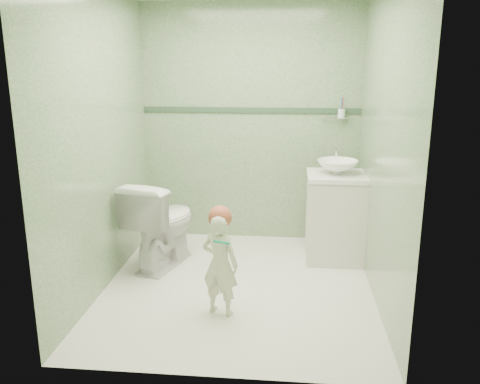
# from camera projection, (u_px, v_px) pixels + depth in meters

# --- Properties ---
(ground) EXTENTS (2.50, 2.50, 0.00)m
(ground) POSITION_uv_depth(u_px,v_px,m) (238.00, 286.00, 4.20)
(ground) COLOR white
(ground) RESTS_ON ground
(room_shell) EXTENTS (2.50, 2.54, 2.40)m
(room_shell) POSITION_uv_depth(u_px,v_px,m) (238.00, 145.00, 3.89)
(room_shell) COLOR #658C63
(room_shell) RESTS_ON ground
(trim_stripe) EXTENTS (2.20, 0.02, 0.05)m
(trim_stripe) POSITION_uv_depth(u_px,v_px,m) (250.00, 110.00, 5.05)
(trim_stripe) COLOR #2F4B34
(trim_stripe) RESTS_ON room_shell
(vanity) EXTENTS (0.52, 0.50, 0.80)m
(vanity) POSITION_uv_depth(u_px,v_px,m) (335.00, 218.00, 4.69)
(vanity) COLOR beige
(vanity) RESTS_ON ground
(counter) EXTENTS (0.54, 0.52, 0.04)m
(counter) POSITION_uv_depth(u_px,v_px,m) (337.00, 176.00, 4.59)
(counter) COLOR white
(counter) RESTS_ON vanity
(basin) EXTENTS (0.37, 0.37, 0.13)m
(basin) POSITION_uv_depth(u_px,v_px,m) (337.00, 167.00, 4.57)
(basin) COLOR white
(basin) RESTS_ON counter
(faucet) EXTENTS (0.03, 0.13, 0.18)m
(faucet) POSITION_uv_depth(u_px,v_px,m) (336.00, 155.00, 4.72)
(faucet) COLOR silver
(faucet) RESTS_ON counter
(cup_holder) EXTENTS (0.26, 0.07, 0.21)m
(cup_holder) POSITION_uv_depth(u_px,v_px,m) (341.00, 114.00, 4.91)
(cup_holder) COLOR silver
(cup_holder) RESTS_ON room_shell
(toilet) EXTENTS (0.65, 0.89, 0.81)m
(toilet) POSITION_uv_depth(u_px,v_px,m) (162.00, 223.00, 4.56)
(toilet) COLOR white
(toilet) RESTS_ON ground
(toddler) EXTENTS (0.33, 0.27, 0.78)m
(toddler) POSITION_uv_depth(u_px,v_px,m) (220.00, 264.00, 3.67)
(toddler) COLOR beige
(toddler) RESTS_ON ground
(hair_cap) EXTENTS (0.17, 0.17, 0.17)m
(hair_cap) POSITION_uv_depth(u_px,v_px,m) (220.00, 217.00, 3.60)
(hair_cap) COLOR #A24C34
(hair_cap) RESTS_ON toddler
(teal_toothbrush) EXTENTS (0.11, 0.14, 0.08)m
(teal_toothbrush) POSITION_uv_depth(u_px,v_px,m) (221.00, 241.00, 3.47)
(teal_toothbrush) COLOR #0D8E6E
(teal_toothbrush) RESTS_ON toddler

